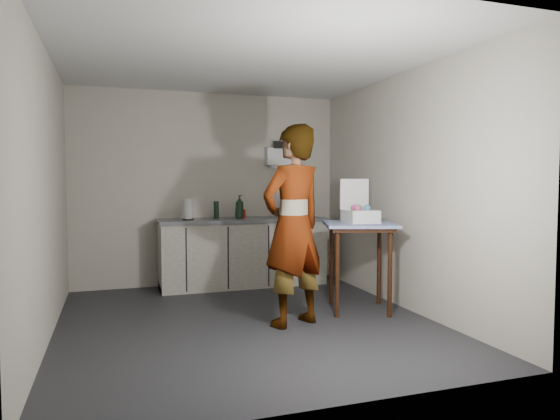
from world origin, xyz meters
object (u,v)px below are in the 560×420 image
object	(u,v)px
standing_man	(293,226)
dish_rack	(291,212)
soap_bottle	(239,207)
paper_towel	(188,210)
side_table	(359,234)
bakery_box	(360,213)
kitchen_counter	(243,254)
dark_bottle	(216,210)
soda_can	(243,214)

from	to	relation	value
standing_man	dish_rack	bearing A→B (deg)	-130.79
soap_bottle	paper_towel	distance (m)	0.68
side_table	dish_rack	distance (m)	1.64
paper_towel	bakery_box	world-z (taller)	bakery_box
soap_bottle	kitchen_counter	bearing A→B (deg)	37.28
dark_bottle	paper_towel	size ratio (longest dim) A/B	0.87
soap_bottle	dish_rack	distance (m)	0.73
dark_bottle	soda_can	bearing A→B (deg)	-11.30
soda_can	paper_towel	distance (m)	0.73
dark_bottle	paper_towel	xyz separation A→B (m)	(-0.38, -0.09, 0.01)
bakery_box	dark_bottle	bearing A→B (deg)	130.87
kitchen_counter	side_table	xyz separation A→B (m)	(0.87, -1.66, 0.41)
dark_bottle	side_table	bearing A→B (deg)	-54.14
paper_towel	bakery_box	distance (m)	2.27
standing_man	kitchen_counter	bearing A→B (deg)	-111.44
soda_can	dark_bottle	bearing A→B (deg)	168.70
side_table	standing_man	size ratio (longest dim) A/B	0.49
soap_bottle	dish_rack	size ratio (longest dim) A/B	0.72
paper_towel	dish_rack	xyz separation A→B (m)	(1.40, 0.01, -0.06)
dark_bottle	bakery_box	size ratio (longest dim) A/B	0.49
kitchen_counter	soda_can	distance (m)	0.55
side_table	dish_rack	size ratio (longest dim) A/B	2.21
standing_man	soda_can	world-z (taller)	standing_man
standing_man	dark_bottle	size ratio (longest dim) A/B	8.38
dark_bottle	standing_man	bearing A→B (deg)	-79.67
dish_rack	bakery_box	bearing A→B (deg)	-82.10
kitchen_counter	dish_rack	distance (m)	0.87
kitchen_counter	standing_man	distance (m)	2.02
side_table	standing_man	bearing A→B (deg)	-143.78
kitchen_counter	bakery_box	size ratio (longest dim) A/B	4.73
standing_man	dish_rack	distance (m)	2.01
soap_bottle	bakery_box	xyz separation A→B (m)	(0.95, -1.59, -0.00)
soda_can	dish_rack	world-z (taller)	dish_rack
paper_towel	bakery_box	bearing A→B (deg)	-44.30
side_table	paper_towel	size ratio (longest dim) A/B	3.57
kitchen_counter	standing_man	xyz separation A→B (m)	(0.01, -1.94, 0.55)
soap_bottle	dark_bottle	bearing A→B (deg)	163.84
side_table	bakery_box	world-z (taller)	bakery_box
soda_can	bakery_box	bearing A→B (deg)	-60.86
dark_bottle	bakery_box	distance (m)	2.08
soda_can	paper_towel	bearing A→B (deg)	-178.71
dish_rack	paper_towel	bearing A→B (deg)	-179.70
kitchen_counter	soap_bottle	size ratio (longest dim) A/B	7.14
standing_man	dish_rack	xyz separation A→B (m)	(0.66, 1.90, 0.00)
dish_rack	dark_bottle	bearing A→B (deg)	175.58
side_table	soap_bottle	xyz separation A→B (m)	(-0.93, 1.61, 0.23)
standing_man	paper_towel	size ratio (longest dim) A/B	7.27
soap_bottle	soda_can	distance (m)	0.11
standing_man	soap_bottle	world-z (taller)	standing_man
side_table	soda_can	world-z (taller)	soda_can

